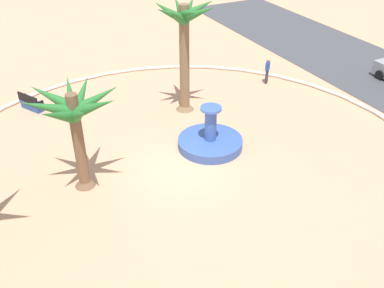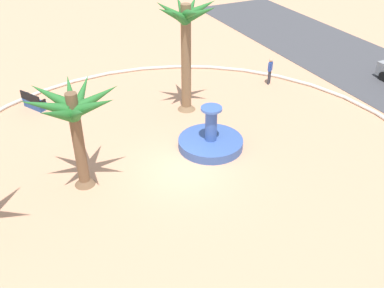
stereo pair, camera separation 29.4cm
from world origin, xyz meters
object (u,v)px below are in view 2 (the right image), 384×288
object	(u,v)px
bench_west	(34,103)
fountain	(211,142)
palm_tree_near_fountain	(74,114)
palm_tree_mid_plaza	(186,33)
person_pedestrian_stroll	(270,70)

from	to	relation	value
bench_west	fountain	bearing A→B (deg)	41.68
palm_tree_near_fountain	palm_tree_mid_plaza	size ratio (longest dim) A/B	0.75
bench_west	person_pedestrian_stroll	distance (m)	14.44
fountain	palm_tree_mid_plaza	xyz separation A→B (m)	(-4.15, 0.63, 4.19)
fountain	palm_tree_mid_plaza	distance (m)	5.93
bench_west	person_pedestrian_stroll	world-z (taller)	person_pedestrian_stroll
palm_tree_mid_plaza	person_pedestrian_stroll	distance (m)	7.24
fountain	person_pedestrian_stroll	distance (m)	8.55
palm_tree_near_fountain	person_pedestrian_stroll	xyz separation A→B (m)	(-5.26, 13.27, -2.53)
fountain	palm_tree_near_fountain	world-z (taller)	palm_tree_near_fountain
palm_tree_near_fountain	palm_tree_mid_plaza	distance (m)	8.34
palm_tree_mid_plaza	bench_west	size ratio (longest dim) A/B	3.82
person_pedestrian_stroll	fountain	bearing A→B (deg)	-53.88
palm_tree_near_fountain	person_pedestrian_stroll	world-z (taller)	palm_tree_near_fountain
person_pedestrian_stroll	palm_tree_near_fountain	bearing A→B (deg)	-68.37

